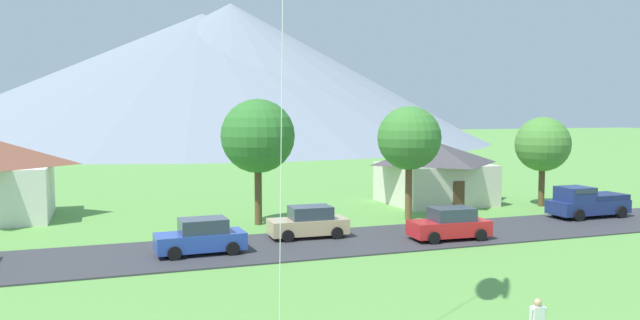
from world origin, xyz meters
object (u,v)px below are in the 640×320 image
Objects in this scene: parked_car_red_west_end at (450,224)px; tree_center at (409,139)px; parked_car_tan_east_end at (308,223)px; pickup_truck_navy_west_side at (587,202)px; parked_car_blue_mid_west at (201,237)px; tree_left_of_center at (258,136)px; tree_near_left at (543,145)px; house_leftmost at (435,171)px.

tree_center is at bearing 81.46° from parked_car_red_west_end.
parked_car_tan_east_end is 18.79m from pickup_truck_navy_west_side.
parked_car_tan_east_end is (-6.90, 2.99, 0.00)m from parked_car_red_west_end.
pickup_truck_navy_west_side is at bearing 14.21° from parked_car_red_west_end.
tree_left_of_center is at bearing 56.75° from parked_car_blue_mid_west.
tree_near_left is 0.85× the size of tree_left_of_center.
tree_near_left is 15.46m from parked_car_red_west_end.
pickup_truck_navy_west_side is (10.90, -3.53, -4.07)m from tree_center.
house_leftmost is 1.46× the size of pickup_truck_navy_west_side.
tree_center reaches higher than tree_near_left.
tree_center is at bearing -171.89° from tree_near_left.
tree_left_of_center is at bearing -164.08° from house_leftmost.
parked_car_red_west_end is at bearing -4.67° from parked_car_blue_mid_west.
tree_center reaches higher than pickup_truck_navy_west_side.
tree_near_left is (6.52, -3.88, 2.09)m from house_leftmost.
house_leftmost is 15.39m from tree_left_of_center.
parked_car_blue_mid_west is (-25.56, -7.14, -3.60)m from tree_near_left.
parked_car_tan_east_end is at bearing -155.73° from tree_center.
parked_car_red_west_end is 0.82× the size of pickup_truck_navy_west_side.
parked_car_tan_east_end is (6.05, 1.93, 0.00)m from parked_car_blue_mid_west.
tree_left_of_center is 9.53m from tree_center.
tree_near_left is 1.23× the size of pickup_truck_navy_west_side.
house_leftmost reaches higher than parked_car_red_west_end.
tree_near_left is 1.51× the size of parked_car_tan_east_end.
tree_left_of_center is 12.42m from parked_car_red_west_end.
tree_near_left is at bearing 33.04° from parked_car_red_west_end.
house_leftmost is 7.87m from tree_near_left.
tree_center is 1.38× the size of pickup_truck_navy_west_side.
house_leftmost is at bearing 35.01° from parked_car_tan_east_end.
parked_car_tan_east_end is 0.82× the size of pickup_truck_navy_west_side.
tree_center is at bearing -8.41° from tree_left_of_center.
tree_center reaches higher than house_leftmost.
parked_car_blue_mid_west is (-19.03, -11.02, -1.51)m from house_leftmost.
tree_near_left is 1.51× the size of parked_car_red_west_end.
parked_car_red_west_end is 12.26m from pickup_truck_navy_west_side.
pickup_truck_navy_west_side is at bearing -57.37° from house_leftmost.
tree_left_of_center is at bearing 107.32° from parked_car_tan_east_end.
house_leftmost is 1.79× the size of parked_car_blue_mid_west.
tree_left_of_center reaches higher than pickup_truck_navy_west_side.
parked_car_blue_mid_west is at bearing -158.52° from tree_center.
tree_left_of_center is 1.77× the size of parked_car_red_west_end.
parked_car_red_west_end is 1.00× the size of parked_car_tan_east_end.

